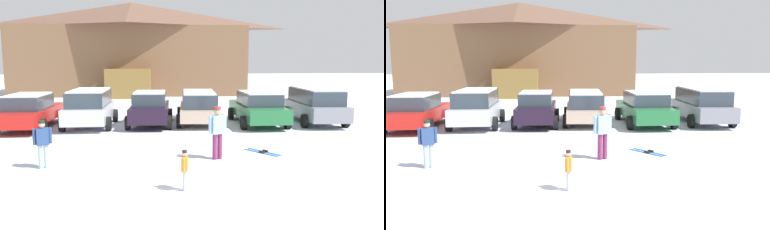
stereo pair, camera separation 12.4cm
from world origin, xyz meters
TOP-DOWN VIEW (x-y plane):
  - ground at (0.00, 0.00)m, footprint 160.00×160.00m
  - ski_lodge at (-1.99, 29.28)m, footprint 21.25×10.31m
  - parked_red_sedan at (-5.88, 11.10)m, footprint 2.29×4.84m
  - parked_silver_wagon at (-3.21, 11.25)m, footprint 2.31×4.17m
  - parked_black_sedan at (-0.41, 11.28)m, footprint 2.30×4.18m
  - parked_beige_suv at (1.98, 11.66)m, footprint 2.49×4.74m
  - parked_green_coupe at (4.79, 10.97)m, footprint 2.32×4.73m
  - parked_grey_wagon at (7.72, 11.11)m, footprint 2.37×4.84m
  - skier_teen_in_navy_coat at (-3.50, 4.30)m, footprint 0.49×0.32m
  - skier_child_in_orange_jacket at (0.37, 1.98)m, footprint 0.19×0.36m
  - skier_adult_in_blue_parka at (1.66, 4.74)m, footprint 0.59×0.35m
  - pair_of_skis at (3.34, 5.39)m, footprint 1.04×1.28m

SIDE VIEW (x-z plane):
  - ground at x=0.00m, z-range 0.00..0.00m
  - pair_of_skis at x=3.34m, z-range -0.02..0.06m
  - skier_child_in_orange_jacket at x=0.37m, z-range 0.06..1.05m
  - skier_teen_in_navy_coat at x=-3.50m, z-range 0.09..1.50m
  - parked_red_sedan at x=-5.88m, z-range 0.01..1.60m
  - parked_green_coupe at x=4.79m, z-range 0.02..1.62m
  - parked_black_sedan at x=-0.41m, z-range 0.01..1.64m
  - parked_beige_suv at x=1.98m, z-range 0.07..1.65m
  - parked_silver_wagon at x=-3.21m, z-range 0.06..1.81m
  - parked_grey_wagon at x=7.72m, z-range 0.06..1.80m
  - skier_adult_in_blue_parka at x=1.66m, z-range 0.11..1.78m
  - ski_lodge at x=-1.99m, z-range 0.05..8.41m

